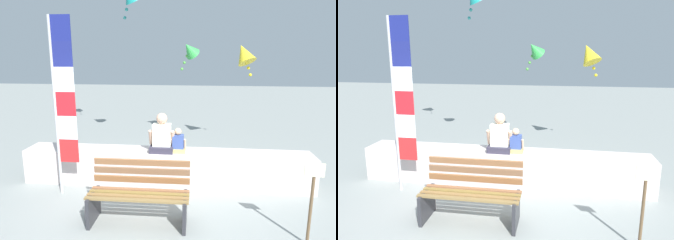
{
  "view_description": "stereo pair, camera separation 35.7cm",
  "coord_description": "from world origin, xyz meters",
  "views": [
    {
      "loc": [
        0.63,
        -4.51,
        2.44
      ],
      "look_at": [
        0.04,
        0.93,
        1.25
      ],
      "focal_mm": 32.3,
      "sensor_mm": 36.0,
      "label": 1
    },
    {
      "loc": [
        0.99,
        -4.46,
        2.44
      ],
      "look_at": [
        0.04,
        0.93,
        1.25
      ],
      "focal_mm": 32.3,
      "sensor_mm": 36.0,
      "label": 2
    }
  ],
  "objects": [
    {
      "name": "ground_plane",
      "position": [
        0.0,
        0.0,
        0.0
      ],
      "size": [
        40.0,
        40.0,
        0.0
      ],
      "primitive_type": "plane",
      "color": "gray"
    },
    {
      "name": "seawall_ledge",
      "position": [
        0.0,
        0.93,
        0.33
      ],
      "size": [
        5.43,
        0.61,
        0.65
      ],
      "primitive_type": "cube",
      "color": "beige",
      "rests_on": "ground"
    },
    {
      "name": "park_bench",
      "position": [
        -0.24,
        -0.45,
        0.41
      ],
      "size": [
        1.49,
        0.63,
        0.88
      ],
      "color": "olive",
      "rests_on": "ground"
    },
    {
      "name": "kite_green",
      "position": [
        0.31,
        3.9,
        2.58
      ],
      "size": [
        0.67,
        0.67,
        0.86
      ],
      "color": "green"
    },
    {
      "name": "person_adult",
      "position": [
        -0.07,
        0.88,
        0.94
      ],
      "size": [
        0.48,
        0.35,
        0.74
      ],
      "color": "#333042",
      "rests_on": "seawall_ledge"
    },
    {
      "name": "sign_post",
      "position": [
        2.07,
        -0.79,
        0.68
      ],
      "size": [
        0.24,
        0.04,
        1.13
      ],
      "color": "brown",
      "rests_on": "ground"
    },
    {
      "name": "kite_yellow",
      "position": [
        1.7,
        3.4,
        2.46
      ],
      "size": [
        0.79,
        0.78,
        0.9
      ],
      "color": "yellow"
    },
    {
      "name": "person_child",
      "position": [
        0.24,
        0.88,
        0.84
      ],
      "size": [
        0.3,
        0.22,
        0.46
      ],
      "color": "tan",
      "rests_on": "seawall_ledge"
    },
    {
      "name": "flag_banner",
      "position": [
        -1.69,
        0.31,
        1.72
      ],
      "size": [
        0.38,
        0.05,
        3.07
      ],
      "color": "#B7B7BC",
      "rests_on": "ground"
    }
  ]
}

